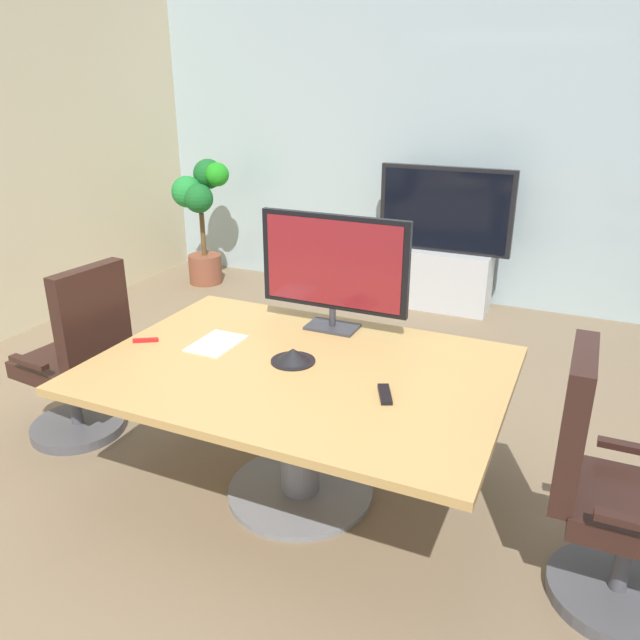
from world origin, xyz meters
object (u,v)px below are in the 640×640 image
Objects in this scene: potted_plant at (201,208)px; remote_control at (385,394)px; office_chair_left at (80,368)px; tv_monitor at (333,266)px; office_chair_right at (608,503)px; conference_phone at (293,356)px; conference_table at (299,396)px; wall_display_unit at (442,262)px.

potted_plant is 7.48× the size of remote_control.
office_chair_left is 1.30× the size of tv_monitor.
potted_plant is 4.13m from remote_control.
office_chair_right is 4.95× the size of conference_phone.
tv_monitor is at bearing 89.52° from conference_phone.
potted_plant is 3.66m from conference_phone.
potted_plant is (-1.05, 2.80, 0.34)m from office_chair_left.
office_chair_right is 0.86× the size of potted_plant.
conference_phone is at bearing 97.94° from office_chair_left.
conference_table is 11.55× the size of remote_control.
conference_phone is (2.43, -2.75, -0.02)m from potted_plant.
potted_plant is (-2.43, -0.29, 0.35)m from wall_display_unit.
office_chair_right is 4.85m from potted_plant.
potted_plant is at bearing 137.07° from tv_monitor.
conference_phone is at bearing 144.60° from conference_table.
tv_monitor is at bearing -89.98° from wall_display_unit.
wall_display_unit reaches higher than remote_control.
potted_plant is at bearing 53.03° from office_chair_right.
conference_phone is at bearing -90.06° from wall_display_unit.
office_chair_right is 0.99m from remote_control.
tv_monitor is (-0.04, 0.52, 0.53)m from conference_table.
potted_plant reaches higher than remote_control.
office_chair_left and office_chair_right have the same top height.
remote_control is (-0.94, -0.02, 0.29)m from office_chair_right.
conference_table is 3.73m from potted_plant.
remote_control is at bearing -44.45° from potted_plant.
office_chair_left is 1.92m from remote_control.
conference_table is 1.80× the size of office_chair_right.
office_chair_left is at bearing 88.03° from office_chair_right.
tv_monitor reaches higher than conference_table.
remote_control is at bearing 92.84° from office_chair_left.
conference_table is 1.80× the size of office_chair_left.
tv_monitor is at bearing -42.93° from potted_plant.
conference_table is 3.07m from wall_display_unit.
office_chair_left is 2.84m from office_chair_right.
tv_monitor is at bearing 104.65° from remote_control.
conference_table is 8.92× the size of conference_phone.
tv_monitor is 3.82× the size of conference_phone.
wall_display_unit is at bearing 89.94° from conference_phone.
tv_monitor reaches higher than potted_plant.
potted_plant is at bearing 110.81° from remote_control.
office_chair_right reaches higher than remote_control.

